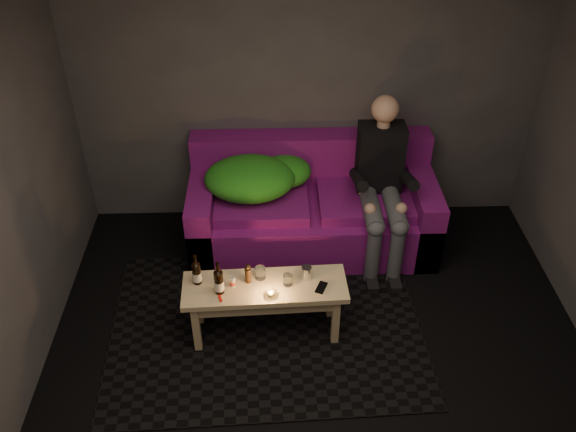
% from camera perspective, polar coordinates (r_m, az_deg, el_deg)
% --- Properties ---
extents(floor, '(4.50, 4.50, 0.00)m').
position_cam_1_polar(floor, '(4.33, 3.36, -17.42)').
color(floor, black).
rests_on(floor, ground).
extents(room, '(4.50, 4.50, 4.50)m').
position_cam_1_polar(room, '(3.53, 3.70, 4.81)').
color(room, silver).
rests_on(room, ground).
extents(rug, '(2.44, 1.82, 0.01)m').
position_cam_1_polar(rug, '(4.79, -2.05, -10.23)').
color(rug, black).
rests_on(rug, floor).
extents(sofa, '(2.11, 0.95, 0.91)m').
position_cam_1_polar(sofa, '(5.39, 2.25, 0.68)').
color(sofa, '#750F74').
rests_on(sofa, floor).
extents(green_blanket, '(0.93, 0.63, 0.32)m').
position_cam_1_polar(green_blanket, '(5.16, -3.06, 3.68)').
color(green_blanket, '#17811B').
rests_on(green_blanket, sofa).
extents(person, '(0.38, 0.87, 1.41)m').
position_cam_1_polar(person, '(5.08, 8.78, 3.28)').
color(person, black).
rests_on(person, sofa).
extents(coffee_table, '(1.20, 0.42, 0.49)m').
position_cam_1_polar(coffee_table, '(4.47, -2.16, -7.29)').
color(coffee_table, '#D4B57C').
rests_on(coffee_table, rug).
extents(beer_bottle_a, '(0.07, 0.07, 0.26)m').
position_cam_1_polar(beer_bottle_a, '(4.41, -8.55, -5.27)').
color(beer_bottle_a, black).
rests_on(beer_bottle_a, coffee_table).
extents(beer_bottle_b, '(0.07, 0.07, 0.27)m').
position_cam_1_polar(beer_bottle_b, '(4.31, -6.49, -6.11)').
color(beer_bottle_b, black).
rests_on(beer_bottle_b, coffee_table).
extents(salt_shaker, '(0.05, 0.05, 0.08)m').
position_cam_1_polar(salt_shaker, '(4.39, -5.20, -6.15)').
color(salt_shaker, silver).
rests_on(salt_shaker, coffee_table).
extents(pepper_mill, '(0.06, 0.06, 0.12)m').
position_cam_1_polar(pepper_mill, '(4.40, -3.75, -5.56)').
color(pepper_mill, black).
rests_on(pepper_mill, coffee_table).
extents(tumbler_back, '(0.09, 0.09, 0.09)m').
position_cam_1_polar(tumbler_back, '(4.44, -2.61, -5.35)').
color(tumbler_back, white).
rests_on(tumbler_back, coffee_table).
extents(tealight, '(0.05, 0.05, 0.04)m').
position_cam_1_polar(tealight, '(4.31, -1.62, -7.29)').
color(tealight, white).
rests_on(tealight, coffee_table).
extents(tumbler_front, '(0.08, 0.08, 0.09)m').
position_cam_1_polar(tumbler_front, '(4.38, -0.02, -5.99)').
color(tumbler_front, white).
rests_on(tumbler_front, coffee_table).
extents(steel_cup, '(0.09, 0.09, 0.10)m').
position_cam_1_polar(steel_cup, '(4.43, 1.75, -5.32)').
color(steel_cup, silver).
rests_on(steel_cup, coffee_table).
extents(smartphone, '(0.11, 0.14, 0.01)m').
position_cam_1_polar(smartphone, '(4.39, 3.14, -6.70)').
color(smartphone, black).
rests_on(smartphone, coffee_table).
extents(red_lighter, '(0.03, 0.07, 0.01)m').
position_cam_1_polar(red_lighter, '(4.33, -6.37, -7.66)').
color(red_lighter, red).
rests_on(red_lighter, coffee_table).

